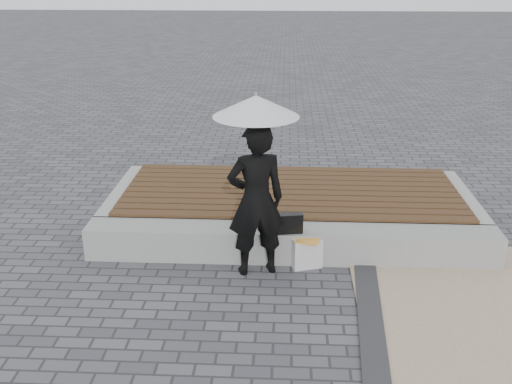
% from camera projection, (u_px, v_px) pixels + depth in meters
% --- Properties ---
extents(ground, '(80.00, 80.00, 0.00)m').
position_uv_depth(ground, '(291.00, 333.00, 5.85)').
color(ground, '#515156').
rests_on(ground, ground).
extents(edging_band, '(0.61, 5.20, 0.04)m').
position_uv_depth(edging_band, '(375.00, 366.00, 5.34)').
color(edging_band, '#2E2E31').
rests_on(edging_band, ground).
extents(seating_ledge, '(5.00, 0.45, 0.40)m').
position_uv_depth(seating_ledge, '(291.00, 243.00, 7.26)').
color(seating_ledge, '#9C9C97').
rests_on(seating_ledge, ground).
extents(timber_platform, '(5.00, 2.00, 0.40)m').
position_uv_depth(timber_platform, '(291.00, 205.00, 8.38)').
color(timber_platform, '#999995').
rests_on(timber_platform, ground).
extents(timber_decking, '(4.60, 2.00, 0.04)m').
position_uv_depth(timber_decking, '(291.00, 191.00, 8.30)').
color(timber_decking, '#533821').
rests_on(timber_decking, timber_platform).
extents(woman, '(0.75, 0.59, 1.80)m').
position_uv_depth(woman, '(256.00, 200.00, 6.69)').
color(woman, black).
rests_on(woman, ground).
extents(parasol, '(0.93, 0.93, 1.19)m').
position_uv_depth(parasol, '(256.00, 106.00, 6.30)').
color(parasol, '#A2A2A7').
rests_on(parasol, ground).
extents(handbag, '(0.36, 0.18, 0.24)m').
position_uv_depth(handbag, '(288.00, 223.00, 7.03)').
color(handbag, black).
rests_on(handbag, seating_ledge).
extents(canvas_tote, '(0.37, 0.24, 0.37)m').
position_uv_depth(canvas_tote, '(307.00, 253.00, 7.04)').
color(canvas_tote, silver).
rests_on(canvas_tote, ground).
extents(magazine, '(0.31, 0.27, 0.01)m').
position_uv_depth(magazine, '(308.00, 241.00, 6.93)').
color(magazine, red).
rests_on(magazine, canvas_tote).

